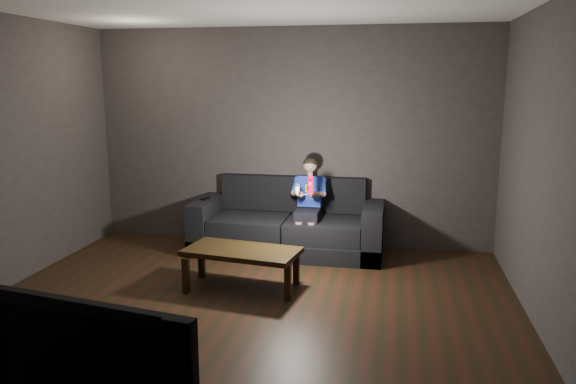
# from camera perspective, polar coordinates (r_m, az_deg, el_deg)

# --- Properties ---
(floor) EXTENTS (5.00, 5.00, 0.00)m
(floor) POSITION_cam_1_polar(r_m,az_deg,el_deg) (5.00, -5.20, -13.00)
(floor) COLOR black
(floor) RESTS_ON ground
(back_wall) EXTENTS (5.00, 0.04, 2.70)m
(back_wall) POSITION_cam_1_polar(r_m,az_deg,el_deg) (7.03, 0.27, 5.53)
(back_wall) COLOR #342E2C
(back_wall) RESTS_ON ground
(front_wall) EXTENTS (5.00, 0.04, 2.70)m
(front_wall) POSITION_cam_1_polar(r_m,az_deg,el_deg) (2.38, -22.79, -6.70)
(front_wall) COLOR #342E2C
(front_wall) RESTS_ON ground
(right_wall) EXTENTS (0.04, 5.00, 2.70)m
(right_wall) POSITION_cam_1_polar(r_m,az_deg,el_deg) (4.59, 26.03, 1.34)
(right_wall) COLOR #342E2C
(right_wall) RESTS_ON ground
(sofa) EXTENTS (2.27, 0.98, 0.88)m
(sofa) POSITION_cam_1_polar(r_m,az_deg,el_deg) (6.85, 0.05, -3.67)
(sofa) COLOR black
(sofa) RESTS_ON floor
(child) EXTENTS (0.41, 0.51, 1.02)m
(child) POSITION_cam_1_polar(r_m,az_deg,el_deg) (6.64, 2.13, -0.42)
(child) COLOR black
(child) RESTS_ON sofa
(wii_remote_red) EXTENTS (0.07, 0.09, 0.21)m
(wii_remote_red) POSITION_cam_1_polar(r_m,az_deg,el_deg) (6.21, 2.30, 0.72)
(wii_remote_red) COLOR red
(wii_remote_red) RESTS_ON child
(nunchuk_white) EXTENTS (0.06, 0.09, 0.14)m
(nunchuk_white) POSITION_cam_1_polar(r_m,az_deg,el_deg) (6.25, 0.96, 0.27)
(nunchuk_white) COLOR white
(nunchuk_white) RESTS_ON child
(wii_remote_black) EXTENTS (0.06, 0.15, 0.03)m
(wii_remote_black) POSITION_cam_1_polar(r_m,az_deg,el_deg) (6.95, -8.38, -0.63)
(wii_remote_black) COLOR black
(wii_remote_black) RESTS_ON sofa
(coffee_table) EXTENTS (1.19, 0.72, 0.41)m
(coffee_table) POSITION_cam_1_polar(r_m,az_deg,el_deg) (5.63, -4.69, -6.33)
(coffee_table) COLOR black
(coffee_table) RESTS_ON floor
(tv) EXTENTS (1.16, 0.35, 0.66)m
(tv) POSITION_cam_1_polar(r_m,az_deg,el_deg) (2.75, -18.85, -15.90)
(tv) COLOR black
(tv) RESTS_ON media_console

